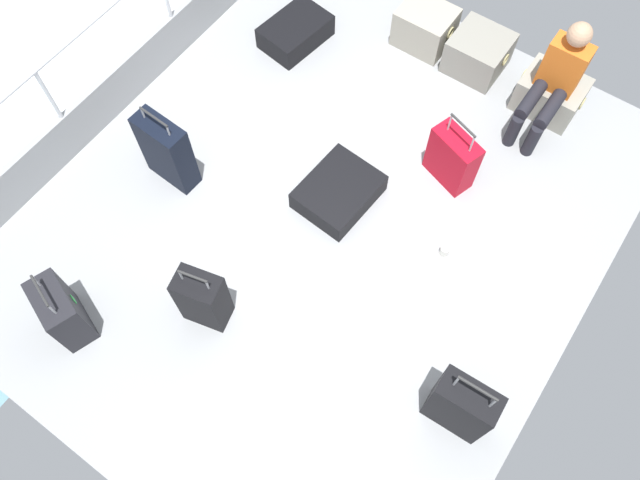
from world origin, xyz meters
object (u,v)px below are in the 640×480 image
(suitcase_1, at_px, (203,299))
(suitcase_5, at_px, (167,151))
(suitcase_2, at_px, (452,158))
(suitcase_6, at_px, (461,406))
(suitcase_4, at_px, (339,192))
(suitcase_3, at_px, (62,312))
(passenger_seated, at_px, (555,79))
(cargo_crate_1, at_px, (478,53))
(cargo_crate_2, at_px, (550,94))
(paper_cup, at_px, (445,250))
(suitcase_0, at_px, (296,32))
(cargo_crate_0, at_px, (425,27))

(suitcase_1, xyz_separation_m, suitcase_5, (-1.06, 0.83, 0.04))
(suitcase_2, relative_size, suitcase_6, 0.84)
(suitcase_4, distance_m, suitcase_5, 1.47)
(suitcase_3, bearing_deg, passenger_seated, 61.76)
(cargo_crate_1, relative_size, cargo_crate_2, 0.93)
(suitcase_2, height_order, suitcase_4, suitcase_2)
(suitcase_2, xyz_separation_m, suitcase_5, (-1.96, -1.35, 0.08))
(cargo_crate_2, relative_size, suitcase_3, 0.85)
(cargo_crate_1, height_order, suitcase_1, suitcase_1)
(suitcase_2, height_order, suitcase_3, suitcase_2)
(suitcase_5, relative_size, suitcase_6, 0.94)
(passenger_seated, bearing_deg, suitcase_2, -110.15)
(cargo_crate_1, relative_size, suitcase_3, 0.79)
(suitcase_5, bearing_deg, suitcase_1, -37.82)
(suitcase_2, bearing_deg, suitcase_4, -131.50)
(suitcase_2, xyz_separation_m, suitcase_4, (-0.65, -0.73, -0.16))
(suitcase_5, xyz_separation_m, paper_cup, (2.31, 0.68, -0.30))
(suitcase_3, distance_m, suitcase_5, 1.52)
(suitcase_1, xyz_separation_m, paper_cup, (1.25, 1.51, -0.26))
(cargo_crate_2, bearing_deg, suitcase_1, -110.58)
(cargo_crate_2, xyz_separation_m, suitcase_6, (0.69, -2.95, 0.17))
(suitcase_0, height_order, suitcase_4, suitcase_0)
(passenger_seated, xyz_separation_m, suitcase_4, (-1.02, -1.73, -0.44))
(suitcase_1, distance_m, suitcase_4, 1.48)
(suitcase_4, xyz_separation_m, suitcase_5, (-1.31, -0.62, 0.25))
(passenger_seated, distance_m, suitcase_5, 3.31)
(cargo_crate_1, distance_m, suitcase_3, 4.28)
(passenger_seated, bearing_deg, suitcase_3, -118.24)
(suitcase_2, height_order, paper_cup, suitcase_2)
(passenger_seated, relative_size, suitcase_1, 1.41)
(cargo_crate_2, height_order, suitcase_5, suitcase_5)
(passenger_seated, bearing_deg, suitcase_4, -120.37)
(cargo_crate_2, xyz_separation_m, suitcase_4, (-1.02, -1.91, -0.07))
(suitcase_4, relative_size, paper_cup, 7.04)
(cargo_crate_0, distance_m, paper_cup, 2.31)
(suitcase_3, relative_size, suitcase_6, 0.80)
(cargo_crate_2, relative_size, suitcase_4, 0.84)
(passenger_seated, relative_size, suitcase_0, 1.48)
(suitcase_4, xyz_separation_m, suitcase_6, (1.71, -1.04, 0.24))
(passenger_seated, bearing_deg, suitcase_0, -168.33)
(cargo_crate_1, height_order, suitcase_2, suitcase_2)
(suitcase_0, xyz_separation_m, suitcase_1, (1.11, -2.69, 0.19))
(cargo_crate_2, bearing_deg, suitcase_4, -118.00)
(passenger_seated, xyz_separation_m, suitcase_1, (-1.26, -3.18, -0.23))
(cargo_crate_0, bearing_deg, paper_cup, -54.75)
(passenger_seated, relative_size, suitcase_3, 1.51)
(suitcase_2, bearing_deg, cargo_crate_1, 108.04)
(cargo_crate_0, relative_size, suitcase_5, 0.67)
(cargo_crate_1, distance_m, suitcase_0, 1.76)
(cargo_crate_2, height_order, suitcase_0, cargo_crate_2)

